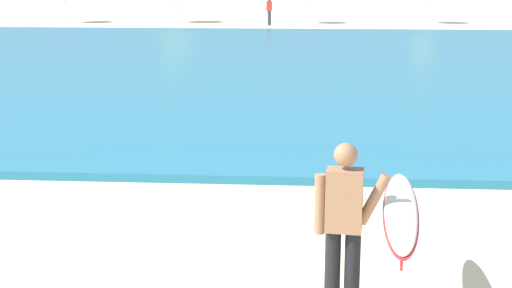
# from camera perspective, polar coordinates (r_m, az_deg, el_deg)

# --- Properties ---
(sea) EXTENTS (120.00, 28.00, 0.14)m
(sea) POSITION_cam_1_polar(r_m,az_deg,el_deg) (25.18, -0.42, 6.24)
(sea) COLOR teal
(sea) RESTS_ON ground
(surfer_with_board) EXTENTS (1.09, 2.50, 1.73)m
(surfer_with_board) POSITION_cam_1_polar(r_m,az_deg,el_deg) (6.95, 8.94, -5.61)
(surfer_with_board) COLOR black
(surfer_with_board) RESTS_ON ground
(beachgoer_near_row_left) EXTENTS (0.32, 0.20, 1.58)m
(beachgoer_near_row_left) POSITION_cam_1_polar(r_m,az_deg,el_deg) (42.89, 1.04, 10.32)
(beachgoer_near_row_left) COLOR #383842
(beachgoer_near_row_left) RESTS_ON ground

